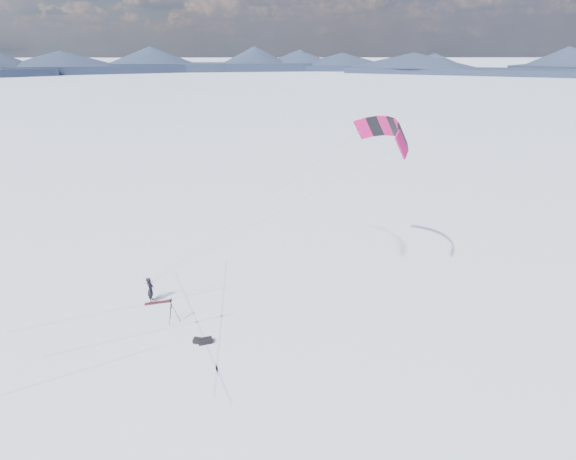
{
  "coord_description": "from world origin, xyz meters",
  "views": [
    {
      "loc": [
        6.43,
        -19.04,
        14.5
      ],
      "look_at": [
        7.0,
        5.09,
        4.04
      ],
      "focal_mm": 26.0,
      "sensor_mm": 36.0,
      "label": 1
    }
  ],
  "objects_px": {
    "snowboard": "(157,303)",
    "tripod": "(172,308)",
    "snowkiter": "(152,301)",
    "gear_bag_b": "(200,341)",
    "gear_bag_a": "(205,341)"
  },
  "relations": [
    {
      "from": "snowboard",
      "to": "tripod",
      "type": "distance_m",
      "value": 2.69
    },
    {
      "from": "snowkiter",
      "to": "tripod",
      "type": "xyz_separation_m",
      "value": [
        1.84,
        -2.26,
        1.0
      ]
    },
    {
      "from": "snowkiter",
      "to": "tripod",
      "type": "bearing_deg",
      "value": -144.93
    },
    {
      "from": "snowboard",
      "to": "tripod",
      "type": "relative_size",
      "value": 0.97
    },
    {
      "from": "gear_bag_a",
      "to": "gear_bag_b",
      "type": "relative_size",
      "value": 1.11
    },
    {
      "from": "gear_bag_a",
      "to": "tripod",
      "type": "bearing_deg",
      "value": 122.36
    },
    {
      "from": "snowboard",
      "to": "snowkiter",
      "type": "bearing_deg",
      "value": 135.52
    },
    {
      "from": "snowboard",
      "to": "tripod",
      "type": "bearing_deg",
      "value": -67.17
    },
    {
      "from": "snowkiter",
      "to": "snowboard",
      "type": "height_order",
      "value": "snowkiter"
    },
    {
      "from": "snowkiter",
      "to": "snowboard",
      "type": "xyz_separation_m",
      "value": [
        0.38,
        -0.23,
        0.02
      ]
    },
    {
      "from": "gear_bag_a",
      "to": "gear_bag_b",
      "type": "xyz_separation_m",
      "value": [
        -0.31,
        0.03,
        -0.01
      ]
    },
    {
      "from": "gear_bag_a",
      "to": "gear_bag_b",
      "type": "bearing_deg",
      "value": 158.47
    },
    {
      "from": "tripod",
      "to": "gear_bag_a",
      "type": "bearing_deg",
      "value": -47.26
    },
    {
      "from": "tripod",
      "to": "gear_bag_b",
      "type": "relative_size",
      "value": 2.14
    },
    {
      "from": "gear_bag_b",
      "to": "snowkiter",
      "type": "bearing_deg",
      "value": 144.09
    }
  ]
}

